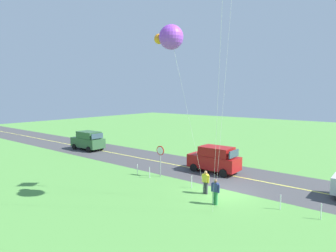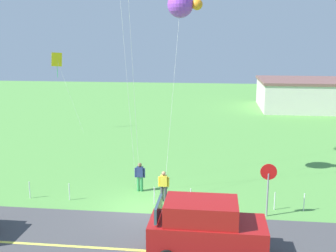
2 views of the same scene
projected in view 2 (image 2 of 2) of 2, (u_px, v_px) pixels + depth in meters
ground_plane at (144, 210)px, 20.13m from camera, size 120.00×120.00×0.10m
asphalt_road at (127, 250)px, 16.23m from camera, size 120.00×7.00×0.00m
road_centre_stripe at (127, 250)px, 16.23m from camera, size 120.00×0.16×0.00m
car_suv_foreground at (205, 228)px, 15.54m from camera, size 4.40×2.12×2.24m
stop_sign at (268, 180)px, 18.97m from camera, size 0.76×0.08×2.56m
person_adult_near at (140, 176)px, 22.36m from camera, size 0.58×0.22×1.60m
person_adult_companion at (164, 185)px, 20.94m from camera, size 0.58×0.22×1.60m
kite_blue_mid at (181, 5)px, 22.05m from camera, size 1.90×3.85×10.68m
kite_green_far at (57, 61)px, 36.24m from camera, size 2.86×0.97×7.05m
fence_post_1 at (30, 190)px, 21.43m from camera, size 0.05×0.05×0.90m
fence_post_2 at (69, 192)px, 21.18m from camera, size 0.05×0.05×0.90m
fence_post_3 at (154, 196)px, 20.66m from camera, size 0.05×0.05×0.90m
fence_post_4 at (191, 197)px, 20.45m from camera, size 0.05×0.05×0.90m
fence_post_5 at (275, 201)px, 19.97m from camera, size 0.05×0.05×0.90m
fence_post_6 at (304, 202)px, 19.81m from camera, size 0.05×0.05×0.90m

